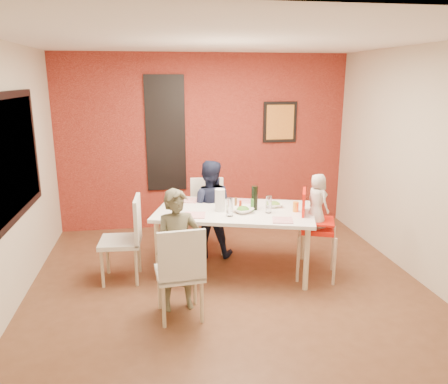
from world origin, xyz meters
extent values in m
plane|color=brown|center=(0.00, 0.00, 0.00)|extent=(4.50, 4.50, 0.00)
cube|color=white|center=(0.00, 0.00, 2.70)|extent=(4.50, 4.50, 0.02)
cube|color=beige|center=(0.00, 2.25, 1.35)|extent=(4.50, 0.02, 2.70)
cube|color=beige|center=(0.00, -2.25, 1.35)|extent=(4.50, 0.02, 2.70)
cube|color=beige|center=(-2.25, 0.00, 1.35)|extent=(0.02, 4.50, 2.70)
cube|color=beige|center=(2.25, 0.00, 1.35)|extent=(0.02, 4.50, 2.70)
cube|color=maroon|center=(0.00, 2.23, 1.35)|extent=(4.50, 0.02, 2.70)
cube|color=black|center=(-2.22, 0.20, 1.55)|extent=(0.05, 1.70, 1.30)
cube|color=black|center=(-2.21, 0.20, 1.55)|extent=(0.02, 1.55, 1.15)
cube|color=silver|center=(-0.60, 2.21, 1.50)|extent=(0.55, 0.03, 1.70)
cube|color=black|center=(-0.60, 2.21, 1.50)|extent=(0.60, 0.03, 1.76)
cube|color=black|center=(1.20, 2.21, 1.65)|extent=(0.54, 0.03, 0.64)
cube|color=gold|center=(1.20, 2.19, 1.65)|extent=(0.44, 0.01, 0.54)
cube|color=white|center=(0.16, 0.46, 0.76)|extent=(2.09, 1.53, 0.04)
cylinder|color=beige|center=(-0.78, 0.29, 0.37)|extent=(0.06, 0.06, 0.74)
cylinder|color=beige|center=(-0.54, 1.12, 0.37)|extent=(0.06, 0.06, 0.74)
cylinder|color=beige|center=(0.85, -0.20, 0.37)|extent=(0.06, 0.06, 0.74)
cylinder|color=beige|center=(1.10, 0.64, 0.37)|extent=(0.06, 0.06, 0.74)
cube|color=silver|center=(-0.58, -0.53, 0.46)|extent=(0.49, 0.49, 0.05)
cube|color=silver|center=(-0.56, -0.74, 0.72)|extent=(0.45, 0.08, 0.51)
cylinder|color=#BFAF8E|center=(-0.41, -0.33, 0.22)|extent=(0.04, 0.04, 0.44)
cylinder|color=#BFAF8E|center=(-0.38, -0.70, 0.22)|extent=(0.04, 0.04, 0.44)
cylinder|color=#BFAF8E|center=(-0.78, -0.37, 0.22)|extent=(0.04, 0.04, 0.44)
cylinder|color=#BFAF8E|center=(-0.75, -0.74, 0.22)|extent=(0.04, 0.04, 0.44)
cube|color=silver|center=(-0.09, 1.13, 0.47)|extent=(0.49, 0.49, 0.05)
cube|color=silver|center=(-0.08, 1.34, 0.73)|extent=(0.46, 0.07, 0.52)
cylinder|color=tan|center=(-0.29, 0.96, 0.22)|extent=(0.04, 0.04, 0.45)
cylinder|color=tan|center=(-0.26, 1.33, 0.22)|extent=(0.04, 0.04, 0.45)
cylinder|color=tan|center=(0.08, 0.93, 0.22)|extent=(0.04, 0.04, 0.45)
cylinder|color=tan|center=(0.11, 1.30, 0.22)|extent=(0.04, 0.04, 0.45)
cube|color=silver|center=(-1.21, 0.39, 0.48)|extent=(0.49, 0.49, 0.05)
cube|color=silver|center=(-1.00, 0.38, 0.74)|extent=(0.07, 0.47, 0.53)
cylinder|color=#BFAD8E|center=(-1.39, 0.59, 0.23)|extent=(0.04, 0.04, 0.46)
cylinder|color=#BFAD8E|center=(-1.01, 0.57, 0.23)|extent=(0.04, 0.04, 0.46)
cylinder|color=#BFAD8E|center=(-1.41, 0.21, 0.23)|extent=(0.04, 0.04, 0.46)
cylinder|color=#BFAD8E|center=(-1.03, 0.19, 0.23)|extent=(0.04, 0.04, 0.46)
cube|color=red|center=(1.09, 0.13, 0.60)|extent=(0.47, 0.47, 0.05)
cube|color=red|center=(0.93, 0.19, 0.84)|extent=(0.16, 0.36, 0.43)
cube|color=red|center=(1.09, 0.13, 0.70)|extent=(0.47, 0.47, 0.02)
cylinder|color=beige|center=(1.21, -0.14, 0.29)|extent=(0.03, 0.03, 0.57)
cylinder|color=beige|center=(0.83, 0.00, 0.29)|extent=(0.03, 0.03, 0.57)
cylinder|color=beige|center=(1.36, 0.25, 0.29)|extent=(0.03, 0.03, 0.57)
cylinder|color=beige|center=(0.97, 0.39, 0.29)|extent=(0.03, 0.03, 0.57)
imported|color=brown|center=(-0.58, -0.37, 0.64)|extent=(0.50, 0.36, 1.27)
imported|color=black|center=(-0.09, 0.97, 0.65)|extent=(0.72, 0.61, 1.30)
imported|color=beige|center=(1.07, 0.13, 0.94)|extent=(0.30, 0.36, 0.64)
cube|color=white|center=(-0.35, 0.30, 0.79)|extent=(0.28, 0.28, 0.01)
cube|color=silver|center=(0.35, 0.80, 0.79)|extent=(0.25, 0.25, 0.01)
cube|color=white|center=(0.61, -0.04, 0.79)|extent=(0.27, 0.27, 0.01)
cube|color=white|center=(-0.37, 0.95, 0.79)|extent=(0.31, 0.31, 0.01)
imported|color=white|center=(0.23, 0.34, 0.81)|extent=(0.31, 0.31, 0.06)
imported|color=white|center=(0.66, 0.50, 0.81)|extent=(0.22, 0.22, 0.05)
cylinder|color=black|center=(0.39, 0.43, 0.93)|extent=(0.08, 0.08, 0.29)
cylinder|color=white|center=(0.05, 0.22, 0.89)|extent=(0.08, 0.08, 0.22)
cylinder|color=silver|center=(0.53, 0.27, 0.88)|extent=(0.07, 0.07, 0.20)
cylinder|color=white|center=(-0.03, 0.43, 0.92)|extent=(0.12, 0.12, 0.27)
cylinder|color=red|center=(0.22, 0.42, 0.84)|extent=(0.03, 0.03, 0.13)
cylinder|color=#317727|center=(0.35, 0.37, 0.86)|extent=(0.04, 0.04, 0.15)
cylinder|color=brown|center=(0.18, 0.53, 0.85)|extent=(0.03, 0.03, 0.13)
cylinder|color=orange|center=(0.86, 0.27, 0.84)|extent=(0.07, 0.07, 0.12)
camera|label=1|loc=(-0.77, -4.51, 2.33)|focal=35.00mm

